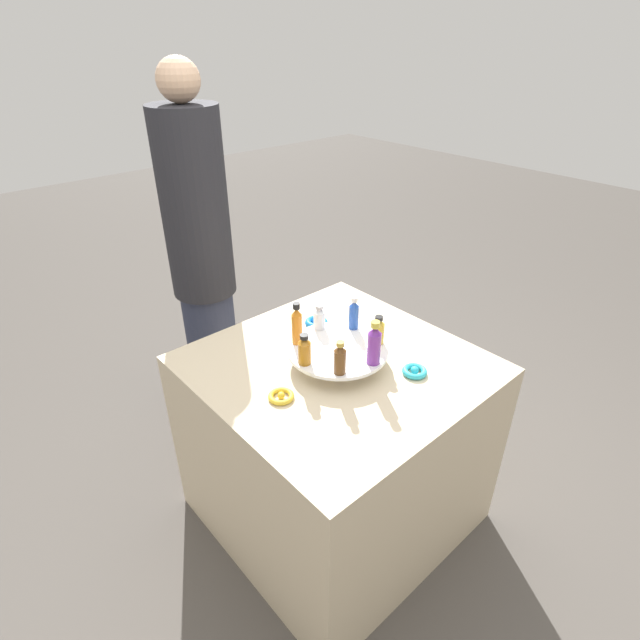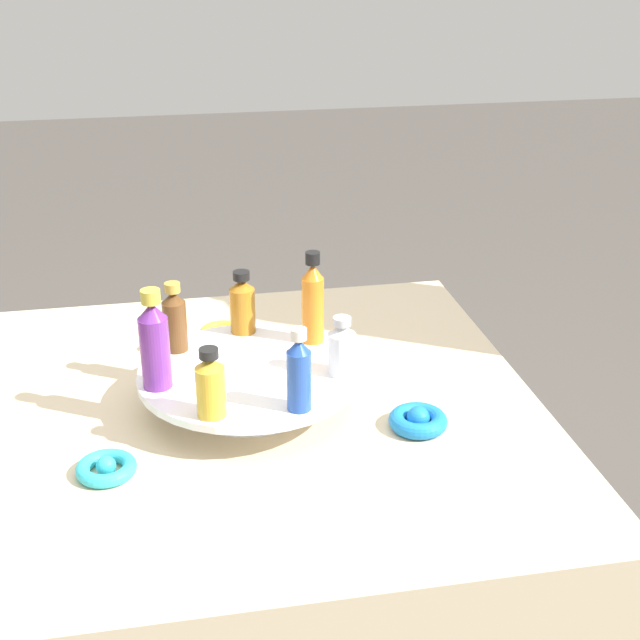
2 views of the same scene
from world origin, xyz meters
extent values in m
cube|color=beige|center=(0.00, 0.00, 0.37)|extent=(0.89, 0.89, 0.74)
cylinder|color=white|center=(0.00, 0.00, 0.75)|extent=(0.19, 0.19, 0.01)
cylinder|color=white|center=(0.00, 0.00, 0.77)|extent=(0.10, 0.10, 0.04)
cylinder|color=white|center=(0.00, 0.00, 0.80)|extent=(0.34, 0.34, 0.01)
cylinder|color=silver|center=(0.04, 0.14, 0.84)|extent=(0.04, 0.04, 0.07)
cone|color=silver|center=(0.04, 0.14, 0.88)|extent=(0.04, 0.04, 0.01)
cylinder|color=#B2B2B7|center=(0.04, 0.14, 0.89)|extent=(0.03, 0.03, 0.01)
cylinder|color=orange|center=(-0.08, 0.11, 0.86)|extent=(0.04, 0.04, 0.11)
cone|color=orange|center=(-0.08, 0.11, 0.92)|extent=(0.03, 0.03, 0.02)
cylinder|color=black|center=(-0.08, 0.11, 0.95)|extent=(0.02, 0.02, 0.02)
cylinder|color=#AD6B19|center=(-0.14, 0.01, 0.84)|extent=(0.04, 0.04, 0.08)
cone|color=#AD6B19|center=(-0.14, 0.01, 0.89)|extent=(0.04, 0.04, 0.02)
cylinder|color=black|center=(-0.14, 0.01, 0.90)|extent=(0.03, 0.03, 0.01)
cylinder|color=brown|center=(-0.09, -0.11, 0.84)|extent=(0.04, 0.04, 0.08)
cone|color=brown|center=(-0.09, -0.11, 0.89)|extent=(0.04, 0.04, 0.02)
cylinder|color=#B79338|center=(-0.09, -0.11, 0.91)|extent=(0.02, 0.02, 0.01)
cylinder|color=#702D93|center=(0.03, -0.14, 0.86)|extent=(0.04, 0.04, 0.11)
cone|color=#702D93|center=(0.03, -0.14, 0.92)|extent=(0.04, 0.04, 0.02)
cylinder|color=gold|center=(0.03, -0.14, 0.95)|extent=(0.03, 0.03, 0.02)
cylinder|color=gold|center=(0.12, -0.07, 0.84)|extent=(0.04, 0.04, 0.07)
cone|color=gold|center=(0.12, -0.07, 0.88)|extent=(0.04, 0.04, 0.02)
cylinder|color=black|center=(0.12, -0.07, 0.90)|extent=(0.03, 0.03, 0.01)
cylinder|color=#234CAD|center=(0.13, 0.06, 0.85)|extent=(0.03, 0.03, 0.09)
cone|color=#234CAD|center=(0.13, 0.06, 0.90)|extent=(0.03, 0.03, 0.02)
cylinder|color=silver|center=(0.13, 0.06, 0.92)|extent=(0.02, 0.02, 0.02)
torus|color=gold|center=(-0.26, -0.02, 0.75)|extent=(0.08, 0.08, 0.02)
sphere|color=gold|center=(-0.26, -0.02, 0.75)|extent=(0.02, 0.02, 0.02)
torus|color=#2DB7CC|center=(0.15, -0.21, 0.75)|extent=(0.08, 0.08, 0.02)
sphere|color=#2DB7CC|center=(0.15, -0.21, 0.75)|extent=(0.03, 0.03, 0.03)
torus|color=blue|center=(0.11, 0.24, 0.75)|extent=(0.09, 0.09, 0.02)
sphere|color=blue|center=(0.11, 0.24, 0.76)|extent=(0.03, 0.03, 0.03)
camera|label=1|loc=(-0.97, -1.00, 1.73)|focal=28.00mm
camera|label=2|loc=(1.20, -0.12, 1.43)|focal=50.00mm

